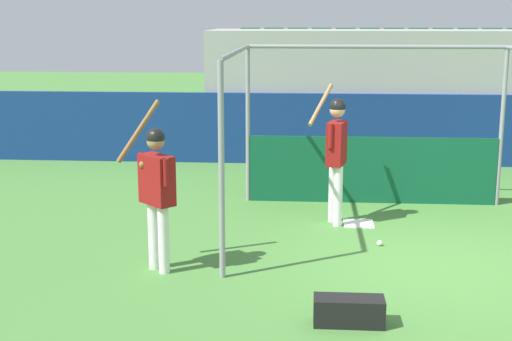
# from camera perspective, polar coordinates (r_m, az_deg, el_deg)

# --- Properties ---
(ground_plane) EXTENTS (60.00, 60.00, 0.00)m
(ground_plane) POSITION_cam_1_polar(r_m,az_deg,el_deg) (9.12, 14.59, -7.38)
(ground_plane) COLOR #477F38
(outfield_wall) EXTENTS (24.00, 0.12, 1.46)m
(outfield_wall) POSITION_cam_1_polar(r_m,az_deg,el_deg) (14.81, 10.60, 3.22)
(outfield_wall) COLOR navy
(outfield_wall) RESTS_ON ground
(bleacher_section) EXTENTS (7.60, 2.40, 2.74)m
(bleacher_section) POSITION_cam_1_polar(r_m,az_deg,el_deg) (15.97, 10.20, 6.19)
(bleacher_section) COLOR #9E9E99
(bleacher_section) RESTS_ON ground
(batting_cage) EXTENTS (4.12, 3.66, 2.56)m
(batting_cage) POSITION_cam_1_polar(r_m,az_deg,el_deg) (11.03, 9.61, 2.15)
(batting_cage) COLOR gray
(batting_cage) RESTS_ON ground
(home_plate) EXTENTS (0.44, 0.44, 0.02)m
(home_plate) POSITION_cam_1_polar(r_m,az_deg,el_deg) (10.64, 8.20, -4.21)
(home_plate) COLOR white
(home_plate) RESTS_ON ground
(player_batter) EXTENTS (0.59, 0.93, 2.01)m
(player_batter) POSITION_cam_1_polar(r_m,az_deg,el_deg) (10.37, 6.42, 1.80)
(player_batter) COLOR white
(player_batter) RESTS_ON ground
(player_waiting) EXTENTS (0.78, 0.64, 2.03)m
(player_waiting) POSITION_cam_1_polar(r_m,az_deg,el_deg) (8.46, -7.98, -1.20)
(player_waiting) COLOR white
(player_waiting) RESTS_ON ground
(equipment_bag) EXTENTS (0.70, 0.28, 0.28)m
(equipment_bag) POSITION_cam_1_polar(r_m,az_deg,el_deg) (7.26, 7.44, -11.08)
(equipment_bag) COLOR black
(equipment_bag) RESTS_ON ground
(baseball) EXTENTS (0.07, 0.07, 0.07)m
(baseball) POSITION_cam_1_polar(r_m,az_deg,el_deg) (9.69, 9.85, -5.74)
(baseball) COLOR white
(baseball) RESTS_ON ground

